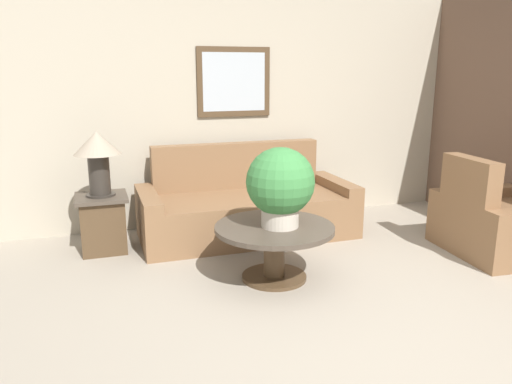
{
  "coord_description": "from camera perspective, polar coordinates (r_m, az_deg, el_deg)",
  "views": [
    {
      "loc": [
        -1.89,
        -2.43,
        1.72
      ],
      "look_at": [
        -0.44,
        1.91,
        0.59
      ],
      "focal_mm": 35.0,
      "sensor_mm": 36.0,
      "label": 1
    }
  ],
  "objects": [
    {
      "name": "potted_plant_on_table",
      "position": [
        4.02,
        2.8,
        0.85
      ],
      "size": [
        0.56,
        0.56,
        0.65
      ],
      "color": "beige",
      "rests_on": "coffee_table"
    },
    {
      "name": "ground_plane",
      "position": [
        3.53,
        17.54,
        -16.05
      ],
      "size": [
        20.0,
        20.0,
        0.0
      ],
      "primitive_type": "plane",
      "color": "gray"
    },
    {
      "name": "coffee_table",
      "position": [
        4.16,
        2.12,
        -5.56
      ],
      "size": [
        0.99,
        0.99,
        0.47
      ],
      "color": "#4C3823",
      "rests_on": "ground_plane"
    },
    {
      "name": "armchair",
      "position": [
        5.31,
        25.94,
        -3.27
      ],
      "size": [
        1.04,
        1.08,
        0.94
      ],
      "rotation": [
        0.0,
        0.0,
        1.5
      ],
      "color": "brown",
      "rests_on": "ground_plane"
    },
    {
      "name": "couch_main",
      "position": [
        5.29,
        -1.15,
        -1.83
      ],
      "size": [
        2.22,
        0.96,
        0.94
      ],
      "color": "brown",
      "rests_on": "ground_plane"
    },
    {
      "name": "side_table",
      "position": [
        5.04,
        -17.08,
        -3.37
      ],
      "size": [
        0.48,
        0.48,
        0.55
      ],
      "color": "#4C3823",
      "rests_on": "ground_plane"
    },
    {
      "name": "table_lamp",
      "position": [
        4.89,
        -17.65,
        4.35
      ],
      "size": [
        0.44,
        0.44,
        0.61
      ],
      "color": "#2D2823",
      "rests_on": "side_table"
    },
    {
      "name": "wall_back",
      "position": [
        5.79,
        0.57,
        9.72
      ],
      "size": [
        6.66,
        0.09,
        2.6
      ],
      "color": "#B2A893",
      "rests_on": "ground_plane"
    }
  ]
}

